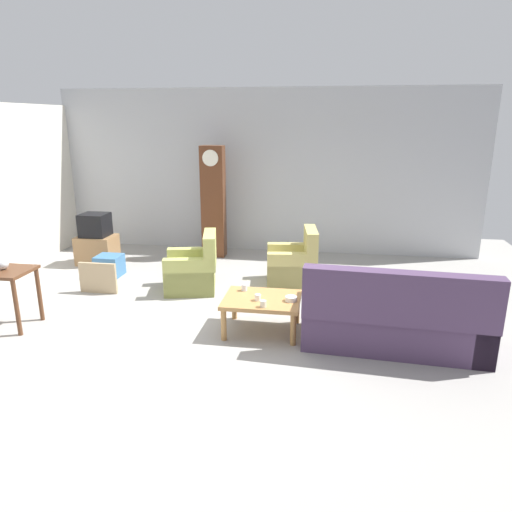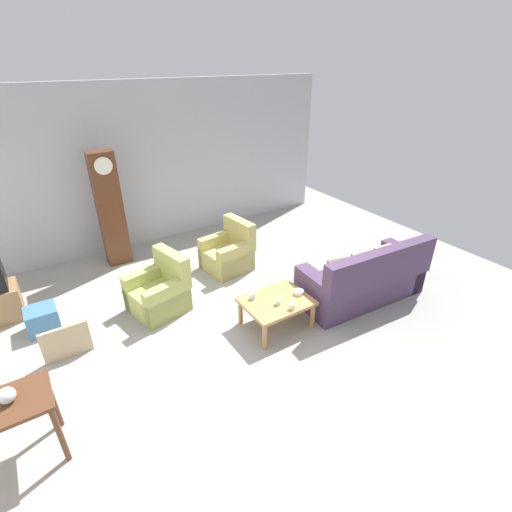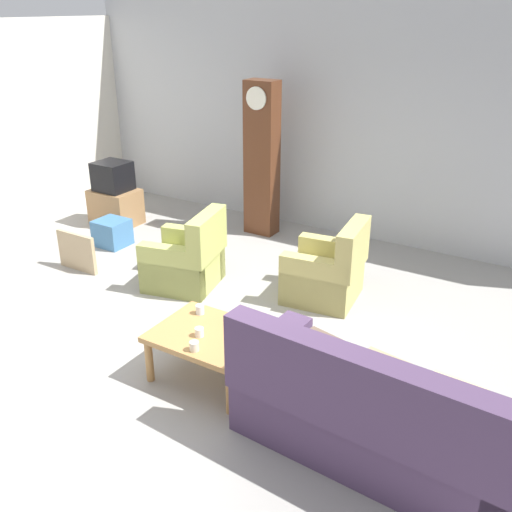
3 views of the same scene
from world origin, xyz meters
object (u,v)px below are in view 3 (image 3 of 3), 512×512
armchair_olive_near (187,261)px  cup_white_porcelain (199,332)px  coffee_table_wood (210,339)px  tv_stand_cabinet (116,207)px  storage_box_blue (112,233)px  grandfather_clock (262,159)px  tv_crt (113,176)px  cup_cream_tall (194,346)px  armchair_olive_far (327,274)px  bowl_white_stacked (243,344)px  couch_floral (376,419)px  framed_picture_leaning (77,252)px  cup_blue_rimmed (200,309)px

armchair_olive_near → cup_white_porcelain: size_ratio=11.85×
coffee_table_wood → tv_stand_cabinet: (-3.47, 2.42, -0.12)m
storage_box_blue → coffee_table_wood: bearing=-31.3°
armchair_olive_near → grandfather_clock: grandfather_clock is taller
tv_crt → cup_cream_tall: (3.53, -2.71, -0.25)m
armchair_olive_far → tv_stand_cabinet: bearing=171.7°
bowl_white_stacked → couch_floral: bearing=-7.6°
armchair_olive_near → bowl_white_stacked: armchair_olive_near is taller
armchair_olive_far → armchair_olive_near: bearing=-160.3°
coffee_table_wood → storage_box_blue: bearing=148.7°
bowl_white_stacked → armchair_olive_near: bearing=140.3°
framed_picture_leaning → bowl_white_stacked: 3.25m
tv_stand_cabinet → tv_crt: size_ratio=1.42×
couch_floral → cup_cream_tall: bearing=-176.9°
storage_box_blue → bowl_white_stacked: 3.78m
cup_white_porcelain → bowl_white_stacked: (0.41, 0.05, -0.01)m
armchair_olive_near → bowl_white_stacked: size_ratio=6.46×
framed_picture_leaning → cup_cream_tall: bearing=-24.3°
cup_blue_rimmed → bowl_white_stacked: cup_blue_rimmed is taller
grandfather_clock → storage_box_blue: bearing=-135.1°
storage_box_blue → bowl_white_stacked: (3.29, -1.82, 0.30)m
grandfather_clock → tv_stand_cabinet: (-2.04, -0.84, -0.81)m
tv_crt → cup_blue_rimmed: (3.20, -2.20, -0.24)m
cup_cream_tall → cup_white_porcelain: bearing=115.8°
couch_floral → grandfather_clock: 4.67m
coffee_table_wood → framed_picture_leaning: framed_picture_leaning is taller
armchair_olive_near → armchair_olive_far: (1.54, 0.55, 0.00)m
armchair_olive_far → tv_crt: size_ratio=1.92×
couch_floral → cup_white_porcelain: couch_floral is taller
couch_floral → cup_cream_tall: couch_floral is taller
couch_floral → storage_box_blue: (-4.52, 1.98, -0.18)m
tv_stand_cabinet → cup_blue_rimmed: (3.20, -2.20, 0.23)m
armchair_olive_far → framed_picture_leaning: (-2.96, -0.92, -0.06)m
couch_floral → grandfather_clock: size_ratio=1.01×
storage_box_blue → tv_stand_cabinet: bearing=130.2°
grandfather_clock → framed_picture_leaning: grandfather_clock is taller
grandfather_clock → cup_blue_rimmed: bearing=-69.1°
coffee_table_wood → cup_blue_rimmed: (-0.27, 0.22, 0.11)m
cup_white_porcelain → tv_crt: bearing=143.8°
couch_floral → armchair_olive_near: bearing=151.9°
tv_stand_cabinet → cup_white_porcelain: size_ratio=8.59×
grandfather_clock → cup_white_porcelain: (1.39, -3.36, -0.58)m
tv_stand_cabinet → bowl_white_stacked: 4.57m
cup_blue_rimmed → tv_stand_cabinet: bearing=145.5°
tv_crt → storage_box_blue: bearing=-49.8°
coffee_table_wood → storage_box_blue: size_ratio=2.29×
storage_box_blue → bowl_white_stacked: bearing=-28.9°
coffee_table_wood → framed_picture_leaning: (-2.71, 0.96, -0.14)m
framed_picture_leaning → storage_box_blue: (-0.21, 0.82, -0.06)m
coffee_table_wood → tv_stand_cabinet: tv_stand_cabinet is taller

